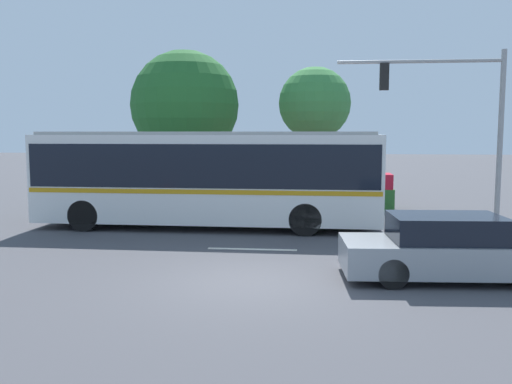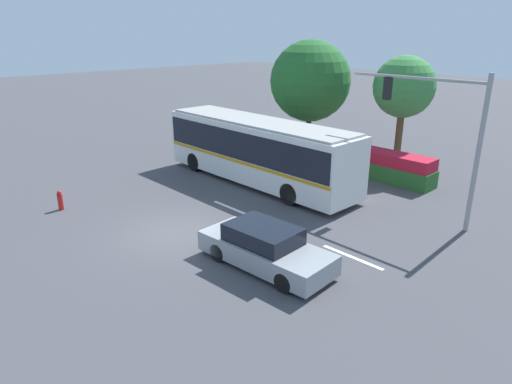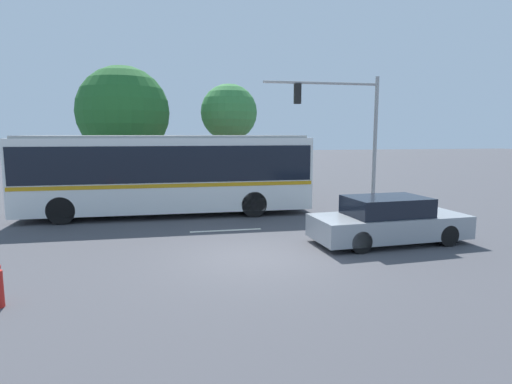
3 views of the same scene
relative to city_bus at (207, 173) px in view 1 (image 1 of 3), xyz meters
The scene contains 9 objects.
ground_plane 7.04m from the city_bus, 70.97° to the right, with size 140.00×140.00×0.00m, color #444449.
city_bus is the anchor object (origin of this frame).
sedan_foreground 8.71m from the city_bus, 42.33° to the right, with size 4.69×2.08×1.38m.
traffic_light_pole 8.79m from the city_bus, 11.44° to the left, with size 5.59×0.24×5.88m.
flowering_hedge 6.21m from the city_bus, 55.78° to the left, with size 6.51×1.30×1.45m.
street_tree_left 7.43m from the city_bus, 109.15° to the left, with size 4.83×4.83×6.77m.
street_tree_centre 8.53m from the city_bus, 64.66° to the left, with size 3.24×3.24×6.06m.
lane_stripe_near 4.19m from the city_bus, 60.65° to the right, with size 2.40×0.16×0.01m, color silver.
lane_stripe_mid 8.84m from the city_bus, 22.18° to the right, with size 2.40×0.16×0.01m, color silver.
Camera 1 is at (1.27, -11.22, 3.12)m, focal length 38.43 mm.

